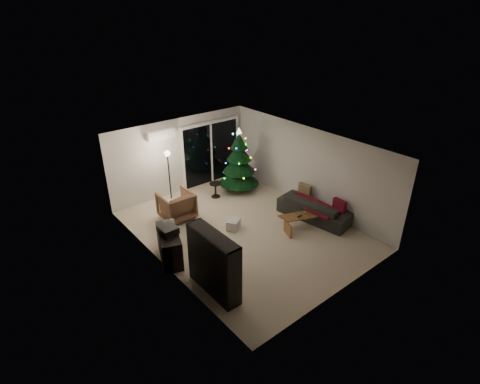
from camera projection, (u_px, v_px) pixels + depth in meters
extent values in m
plane|color=beige|center=(244.00, 230.00, 10.51)|extent=(6.50, 6.50, 0.00)
plane|color=white|center=(244.00, 146.00, 9.38)|extent=(6.50, 6.50, 0.00)
cube|color=silver|center=(181.00, 156.00, 12.19)|extent=(5.00, 0.02, 2.50)
cube|color=silver|center=(345.00, 245.00, 7.70)|extent=(5.00, 0.02, 2.50)
cube|color=silver|center=(160.00, 221.00, 8.54)|extent=(0.02, 6.50, 2.50)
cube|color=silver|center=(307.00, 167.00, 11.36)|extent=(0.02, 6.50, 2.50)
cube|color=black|center=(211.00, 153.00, 12.95)|extent=(2.20, 0.02, 2.10)
cube|color=white|center=(161.00, 134.00, 11.31)|extent=(0.90, 0.22, 0.28)
cube|color=#3F3833|center=(204.00, 177.00, 13.80)|extent=(2.60, 1.00, 0.10)
cube|color=white|center=(197.00, 160.00, 13.83)|extent=(2.20, 0.06, 1.00)
cube|color=black|center=(169.00, 245.00, 9.18)|extent=(0.86, 1.31, 0.77)
cube|color=black|center=(168.00, 229.00, 8.97)|extent=(0.39, 0.46, 0.16)
imported|color=brown|center=(176.00, 205.00, 10.92)|extent=(0.93, 0.96, 0.84)
cube|color=beige|center=(172.00, 211.00, 10.99)|extent=(0.62, 0.62, 0.48)
cube|color=beige|center=(169.00, 238.00, 9.89)|extent=(0.41, 0.33, 0.28)
cube|color=beige|center=(234.00, 224.00, 10.52)|extent=(0.51, 0.48, 0.29)
cylinder|color=black|center=(216.00, 190.00, 12.21)|extent=(0.51, 0.51, 0.49)
cylinder|color=black|center=(170.00, 180.00, 11.36)|extent=(0.29, 0.29, 1.79)
imported|color=#242523|center=(315.00, 208.00, 10.97)|extent=(1.19, 2.28, 0.63)
cube|color=maroon|center=(313.00, 205.00, 10.85)|extent=(0.68, 1.57, 0.05)
cube|color=#877A53|center=(305.00, 190.00, 11.45)|extent=(0.16, 0.43, 0.42)
cube|color=maroon|center=(339.00, 206.00, 10.55)|extent=(0.15, 0.43, 0.42)
cube|color=black|center=(300.00, 216.00, 10.38)|extent=(0.16, 0.05, 0.02)
cube|color=slate|center=(304.00, 213.00, 10.56)|extent=(0.15, 0.09, 0.02)
cone|color=black|center=(239.00, 160.00, 12.33)|extent=(1.58, 1.58, 2.17)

